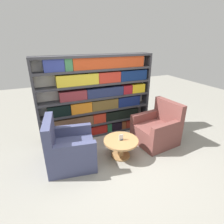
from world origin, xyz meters
The scene contains 6 objects.
ground_plane centered at (0.00, 0.00, 0.00)m, with size 14.00×14.00×0.00m, color gray.
bookshelf centered at (0.03, 1.22, 0.98)m, with size 2.75×0.30×1.96m.
armchair_left centered at (-0.89, 0.30, 0.32)m, with size 0.98×0.94×0.98m.
armchair_right centered at (1.14, 0.29, 0.32)m, with size 0.95×0.91×0.98m.
coffee_table centered at (0.13, 0.12, 0.28)m, with size 0.70×0.70×0.39m.
table_sign centered at (0.13, 0.12, 0.45)m, with size 0.09×0.06×0.12m.
Camera 1 is at (-1.22, -2.61, 2.27)m, focal length 28.00 mm.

